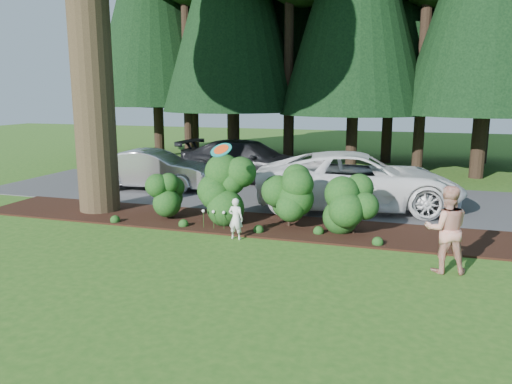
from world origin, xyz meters
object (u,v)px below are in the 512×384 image
car_silver_wagon (154,170)px  frisbee (221,150)px  adult (446,229)px  car_white_suv (358,180)px  child (236,219)px  car_dark_suv (248,161)px

car_silver_wagon → frisbee: 7.47m
adult → frisbee: 5.56m
car_white_suv → car_silver_wagon: bearing=72.9°
child → adult: 5.08m
frisbee → child: bearing=14.2°
child → frisbee: bearing=18.8°
car_dark_suv → frisbee: (1.99, -8.09, 1.42)m
frisbee → car_silver_wagon: bearing=132.5°
car_silver_wagon → adult: bearing=-128.4°
car_silver_wagon → child: car_silver_wagon is taller
car_silver_wagon → frisbee: (4.94, -5.39, 1.52)m
car_silver_wagon → car_white_suv: size_ratio=0.70×
car_silver_wagon → car_dark_suv: 4.00m
car_white_suv → frisbee: (-2.95, -4.44, 1.37)m
child → car_white_suv: bearing=-116.2°
adult → child: bearing=-19.7°
car_white_suv → adult: bearing=-166.0°
car_silver_wagon → adult: 12.00m
car_dark_suv → adult: bearing=-136.9°
child → frisbee: frisbee is taller
car_white_suv → adult: (2.37, -5.27, -0.01)m
child → adult: bearing=174.3°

